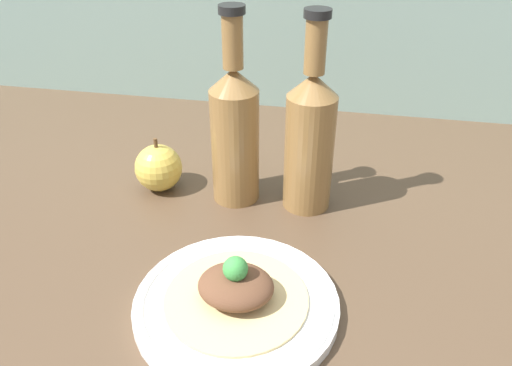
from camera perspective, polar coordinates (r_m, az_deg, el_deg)
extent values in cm
cube|color=brown|center=(76.48, -4.38, -7.93)|extent=(180.00, 110.00, 4.00)
cylinder|color=white|center=(64.61, -2.25, -13.66)|extent=(25.79, 25.79, 1.56)
torus|color=white|center=(64.22, -2.26, -13.32)|extent=(24.82, 24.82, 1.09)
cylinder|color=#D6BC7F|center=(63.91, -2.27, -13.05)|extent=(18.07, 18.07, 0.40)
ellipsoid|color=brown|center=(62.45, -2.31, -11.69)|extent=(9.46, 8.04, 3.78)
sphere|color=green|center=(60.54, -2.37, -9.76)|extent=(3.08, 3.08, 3.08)
cylinder|color=olive|center=(80.41, -2.40, 4.19)|extent=(7.74, 7.74, 19.01)
cone|color=olive|center=(75.82, -2.60, 11.74)|extent=(7.74, 7.74, 3.48)
cylinder|color=olive|center=(74.07, -2.71, 15.83)|extent=(3.10, 3.10, 7.79)
cylinder|color=black|center=(72.95, -2.80, 19.23)|extent=(3.87, 3.87, 1.20)
cylinder|color=olive|center=(78.79, 6.06, 3.41)|extent=(7.74, 7.74, 19.01)
cone|color=olive|center=(74.11, 6.56, 11.07)|extent=(7.74, 7.74, 3.48)
cylinder|color=olive|center=(72.31, 6.83, 15.25)|extent=(3.10, 3.10, 7.79)
cylinder|color=black|center=(71.16, 7.08, 18.71)|extent=(3.87, 3.87, 1.20)
sphere|color=gold|center=(86.84, -11.07, 1.72)|extent=(8.08, 8.08, 8.08)
cylinder|color=brown|center=(84.63, -11.40, 4.45)|extent=(0.65, 0.65, 1.82)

